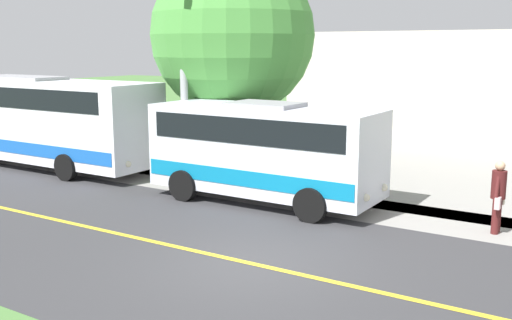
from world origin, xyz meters
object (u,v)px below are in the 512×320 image
at_px(tree_curbside, 233,35).
at_px(street_light_pole, 181,48).
at_px(shuttle_bus_front, 265,148).
at_px(pedestrian_with_bags, 498,195).
at_px(transit_bus_rear, 24,116).

bearing_deg(tree_curbside, street_light_pole, -5.40).
relative_size(shuttle_bus_front, pedestrian_with_bags, 3.85).
xyz_separation_m(shuttle_bus_front, transit_bus_rear, (-0.10, -10.68, 0.24)).
distance_m(transit_bus_rear, tree_curbside, 8.65).
relative_size(transit_bus_rear, tree_curbside, 1.58).
height_order(shuttle_bus_front, tree_curbside, tree_curbside).
height_order(pedestrian_with_bags, street_light_pole, street_light_pole).
bearing_deg(street_light_pole, shuttle_bus_front, 82.80).
xyz_separation_m(pedestrian_with_bags, street_light_pole, (-0.01, -9.52, 3.39)).
relative_size(transit_bus_rear, pedestrian_with_bags, 6.85).
bearing_deg(shuttle_bus_front, transit_bus_rear, -90.54).
bearing_deg(tree_curbside, shuttle_bus_front, 46.17).
bearing_deg(transit_bus_rear, pedestrian_with_bags, 91.03).
relative_size(pedestrian_with_bags, tree_curbside, 0.23).
distance_m(shuttle_bus_front, tree_curbside, 5.32).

